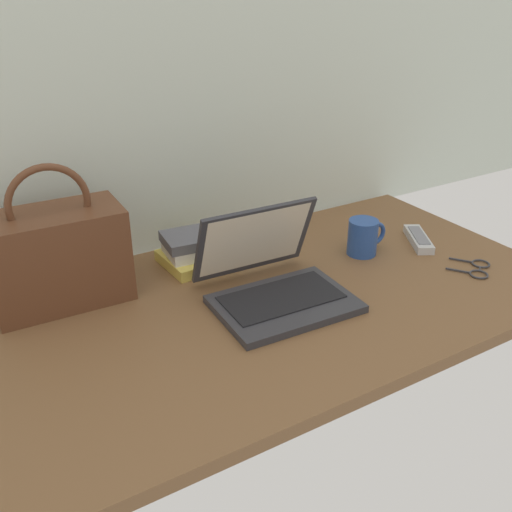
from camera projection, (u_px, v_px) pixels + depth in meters
The scene contains 7 objects.
desk at pixel (240, 313), 1.33m from camera, with size 1.60×0.76×0.03m.
laptop at pixel (274, 281), 1.34m from camera, with size 0.32×0.31×0.21m.
coffee_mug at pixel (364, 237), 1.55m from camera, with size 0.12×0.08×0.10m.
remote_control_near at pixel (418, 239), 1.63m from camera, with size 0.12×0.16×0.02m.
eyeglasses at pixel (478, 269), 1.48m from camera, with size 0.13×0.14×0.01m.
handbag at pixel (58, 255), 1.30m from camera, with size 0.31×0.17×0.33m.
book_stack at pixel (198, 249), 1.51m from camera, with size 0.19×0.17×0.09m.
Camera 1 is at (-0.55, -0.99, 0.73)m, focal length 40.54 mm.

